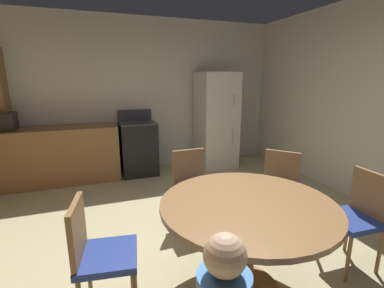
{
  "coord_description": "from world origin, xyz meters",
  "views": [
    {
      "loc": [
        -0.78,
        -2.11,
        1.66
      ],
      "look_at": [
        0.27,
        0.81,
        0.91
      ],
      "focal_mm": 25.56,
      "sensor_mm": 36.0,
      "label": 1
    }
  ],
  "objects_px": {
    "refrigerator": "(216,120)",
    "dining_table": "(247,221)",
    "oven_range": "(138,148)",
    "chair_north": "(192,184)",
    "chair_northeast": "(278,186)",
    "chair_west": "(97,251)",
    "chair_east": "(358,213)"
  },
  "relations": [
    {
      "from": "refrigerator",
      "to": "chair_west",
      "type": "bearing_deg",
      "value": -127.64
    },
    {
      "from": "chair_north",
      "to": "chair_east",
      "type": "xyz_separation_m",
      "value": [
        1.14,
        -1.15,
        0.0
      ]
    },
    {
      "from": "chair_north",
      "to": "chair_east",
      "type": "height_order",
      "value": "same"
    },
    {
      "from": "refrigerator",
      "to": "chair_northeast",
      "type": "relative_size",
      "value": 2.02
    },
    {
      "from": "dining_table",
      "to": "chair_north",
      "type": "distance_m",
      "value": 1.1
    },
    {
      "from": "chair_northeast",
      "to": "chair_east",
      "type": "relative_size",
      "value": 1.0
    },
    {
      "from": "chair_northeast",
      "to": "chair_north",
      "type": "height_order",
      "value": "same"
    },
    {
      "from": "refrigerator",
      "to": "chair_north",
      "type": "xyz_separation_m",
      "value": [
        -1.17,
        -1.93,
        -0.38
      ]
    },
    {
      "from": "refrigerator",
      "to": "dining_table",
      "type": "height_order",
      "value": "refrigerator"
    },
    {
      "from": "chair_west",
      "to": "chair_north",
      "type": "height_order",
      "value": "same"
    },
    {
      "from": "chair_east",
      "to": "dining_table",
      "type": "bearing_deg",
      "value": -0.0
    },
    {
      "from": "oven_range",
      "to": "chair_north",
      "type": "distance_m",
      "value": 2.0
    },
    {
      "from": "oven_range",
      "to": "refrigerator",
      "type": "xyz_separation_m",
      "value": [
        1.46,
        -0.05,
        0.41
      ]
    },
    {
      "from": "chair_northeast",
      "to": "dining_table",
      "type": "bearing_deg",
      "value": 0.0
    },
    {
      "from": "chair_north",
      "to": "chair_northeast",
      "type": "bearing_deg",
      "value": 64.12
    },
    {
      "from": "oven_range",
      "to": "chair_northeast",
      "type": "distance_m",
      "value": 2.63
    },
    {
      "from": "chair_west",
      "to": "chair_northeast",
      "type": "distance_m",
      "value": 1.99
    },
    {
      "from": "refrigerator",
      "to": "chair_northeast",
      "type": "distance_m",
      "value": 2.36
    },
    {
      "from": "chair_northeast",
      "to": "chair_north",
      "type": "bearing_deg",
      "value": -64.12
    },
    {
      "from": "dining_table",
      "to": "chair_east",
      "type": "height_order",
      "value": "chair_east"
    },
    {
      "from": "refrigerator",
      "to": "oven_range",
      "type": "bearing_deg",
      "value": 177.9
    },
    {
      "from": "chair_north",
      "to": "chair_west",
      "type": "bearing_deg",
      "value": -50.45
    },
    {
      "from": "oven_range",
      "to": "dining_table",
      "type": "bearing_deg",
      "value": -83.73
    },
    {
      "from": "refrigerator",
      "to": "dining_table",
      "type": "relative_size",
      "value": 1.34
    },
    {
      "from": "oven_range",
      "to": "refrigerator",
      "type": "bearing_deg",
      "value": -2.1
    },
    {
      "from": "oven_range",
      "to": "dining_table",
      "type": "height_order",
      "value": "oven_range"
    },
    {
      "from": "chair_northeast",
      "to": "chair_north",
      "type": "xyz_separation_m",
      "value": [
        -0.87,
        0.38,
        0.0
      ]
    },
    {
      "from": "chair_north",
      "to": "chair_east",
      "type": "bearing_deg",
      "value": 42.3
    },
    {
      "from": "oven_range",
      "to": "chair_east",
      "type": "height_order",
      "value": "oven_range"
    },
    {
      "from": "dining_table",
      "to": "chair_north",
      "type": "xyz_separation_m",
      "value": [
        -0.05,
        1.09,
        -0.11
      ]
    },
    {
      "from": "refrigerator",
      "to": "chair_east",
      "type": "relative_size",
      "value": 2.02
    },
    {
      "from": "dining_table",
      "to": "chair_northeast",
      "type": "height_order",
      "value": "chair_northeast"
    }
  ]
}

